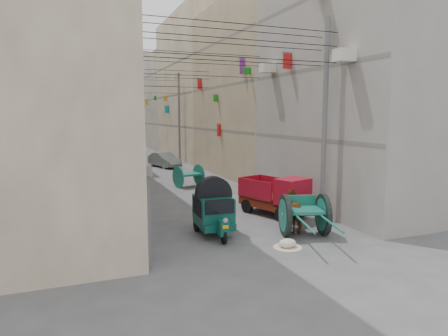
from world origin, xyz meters
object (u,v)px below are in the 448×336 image
tonga_cart (304,214)px  distant_car_white (128,166)px  auto_rickshaw (214,209)px  distant_car_green (122,152)px  distant_car_grey (164,160)px  horse (296,211)px  feed_sack (288,243)px  mini_truck (280,197)px  second_cart (189,175)px

tonga_cart → distant_car_white: size_ratio=1.12×
auto_rickshaw → distant_car_green: auto_rickshaw is taller
distant_car_white → distant_car_grey: 4.03m
tonga_cart → horse: tonga_cart is taller
tonga_cart → horse: (0.10, 0.71, -0.04)m
horse → distant_car_green: bearing=-76.6°
tonga_cart → feed_sack: (-1.21, -0.94, -0.63)m
mini_truck → distant_car_white: bearing=86.3°
auto_rickshaw → second_cart: bearing=82.1°
feed_sack → distant_car_grey: distant_car_grey is taller
distant_car_green → second_cart: bearing=90.9°
horse → second_cart: bearing=-75.6°
second_cart → distant_car_white: (-2.52, 7.21, -0.17)m
distant_car_green → tonga_cart: bearing=91.2°
mini_truck → distant_car_grey: (-0.83, 17.82, -0.21)m
auto_rickshaw → second_cart: size_ratio=1.32×
distant_car_white → distant_car_grey: size_ratio=0.85×
feed_sack → horse: bearing=51.6°
horse → distant_car_white: (-3.67, 17.41, -0.20)m
tonga_cart → distant_car_green: bearing=111.4°
distant_car_green → auto_rickshaw: bearing=85.5°
distant_car_white → distant_car_grey: (3.25, 2.37, 0.07)m
feed_sack → horse: size_ratio=0.33×
second_cart → distant_car_grey: second_cart is taller
auto_rickshaw → feed_sack: auto_rickshaw is taller
second_cart → distant_car_green: (-1.59, 18.58, -0.17)m
distant_car_white → distant_car_green: bearing=-103.9°
tonga_cart → mini_truck: bearing=95.5°
mini_truck → horse: size_ratio=1.90×
feed_sack → tonga_cart: bearing=37.8°
distant_car_grey → feed_sack: bearing=-107.7°
feed_sack → distant_car_white: bearing=97.0°
feed_sack → distant_car_green: size_ratio=0.16×
tonga_cart → auto_rickshaw: bearing=172.4°
auto_rickshaw → distant_car_grey: (2.62, 19.20, -0.34)m
feed_sack → distant_car_white: 19.22m
feed_sack → distant_car_grey: 21.46m
distant_car_white → mini_truck: bearing=95.6°
second_cart → distant_car_green: 18.64m
feed_sack → mini_truck: bearing=64.5°
mini_truck → feed_sack: bearing=-134.0°
auto_rickshaw → distant_car_white: size_ratio=0.74×
auto_rickshaw → distant_car_grey: 19.38m
distant_car_green → distant_car_white: bearing=81.4°
mini_truck → horse: (-0.42, -1.97, -0.08)m
horse → auto_rickshaw: bearing=-3.0°
auto_rickshaw → second_cart: (1.89, 9.61, -0.24)m
feed_sack → distant_car_white: distant_car_white is taller
distant_car_green → distant_car_grey: bearing=100.5°
second_cart → horse: size_ratio=1.01×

